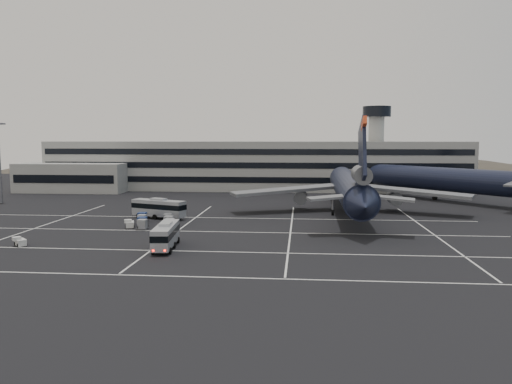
% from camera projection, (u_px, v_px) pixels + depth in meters
% --- Properties ---
extents(ground, '(260.00, 260.00, 0.00)m').
position_uv_depth(ground, '(210.00, 237.00, 74.97)').
color(ground, black).
rests_on(ground, ground).
extents(lane_markings, '(90.00, 55.62, 0.01)m').
position_uv_depth(lane_markings, '(217.00, 236.00, 75.60)').
color(lane_markings, silver).
rests_on(lane_markings, ground).
extents(terminal, '(125.00, 26.00, 24.00)m').
position_uv_depth(terminal, '(244.00, 166.00, 144.98)').
color(terminal, gray).
rests_on(terminal, ground).
extents(hills, '(352.00, 180.00, 44.00)m').
position_uv_depth(hills, '(310.00, 194.00, 242.98)').
color(hills, '#38332B').
rests_on(hills, ground).
extents(trijet_main, '(47.45, 57.53, 18.08)m').
position_uv_depth(trijet_main, '(349.00, 188.00, 96.72)').
color(trijet_main, black).
rests_on(trijet_main, ground).
extents(trijet_far, '(41.70, 47.58, 18.08)m').
position_uv_depth(trijet_far, '(439.00, 178.00, 118.83)').
color(trijet_far, black).
rests_on(trijet_far, ground).
extents(bus_near, '(3.25, 10.10, 3.50)m').
position_uv_depth(bus_near, '(166.00, 234.00, 66.65)').
color(bus_near, '#989AA0').
rests_on(bus_near, ground).
extents(bus_far, '(10.88, 6.16, 3.78)m').
position_uv_depth(bus_far, '(159.00, 207.00, 91.86)').
color(bus_far, '#989AA0').
rests_on(bus_far, ground).
extents(tug_a, '(1.98, 2.54, 1.45)m').
position_uv_depth(tug_a, '(130.00, 224.00, 82.36)').
color(tug_a, silver).
rests_on(tug_a, ground).
extents(tug_b, '(2.31, 2.33, 1.32)m').
position_uv_depth(tug_b, '(21.00, 242.00, 68.27)').
color(tug_b, silver).
rests_on(tug_b, ground).
extents(uld_cluster, '(8.89, 9.96, 1.64)m').
position_uv_depth(uld_cluster, '(154.00, 221.00, 84.60)').
color(uld_cluster, '#2D2D30').
rests_on(uld_cluster, ground).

